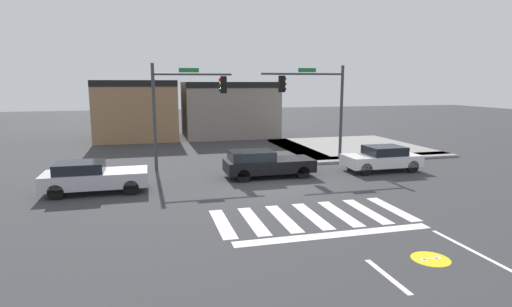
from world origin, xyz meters
The scene contains 10 objects.
ground_plane centered at (0.00, 0.00, 0.00)m, with size 120.00×120.00×0.00m, color #353538.
crosswalk_near centered at (0.00, -4.50, 0.00)m, with size 7.21×3.13×0.01m.
bike_detector_marking centered at (1.74, -8.89, 0.00)m, with size 1.06×1.06×0.01m.
curb_corner_northeast centered at (8.49, 9.42, 0.07)m, with size 10.00×10.60×0.15m.
storefront_row centered at (-2.32, 19.12, 2.50)m, with size 15.56×6.46×5.05m.
traffic_signal_northwest centered at (-3.71, 5.21, 3.97)m, with size 4.42×0.32×5.89m.
traffic_signal_northeast centered at (3.98, 4.93, 4.02)m, with size 5.15×0.32×5.87m.
car_white centered at (6.76, 1.89, 0.72)m, with size 4.15×1.90×1.39m.
car_black centered at (0.07, 2.09, 0.72)m, with size 4.59×1.88×1.41m.
car_silver centered at (-8.20, 1.05, 0.72)m, with size 4.45×1.89×1.41m.
Camera 1 is at (-5.73, -18.18, 4.85)m, focal length 29.09 mm.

